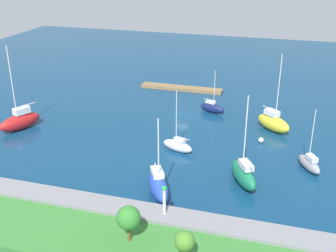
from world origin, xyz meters
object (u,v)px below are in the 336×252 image
Objects in this scene: pier_dock at (181,88)px; park_tree_east at (129,218)px; sailboat_red_lone_north at (20,121)px; mooring_buoy_white at (261,140)px; park_tree_midwest at (184,242)px; sailboat_gray_inner_mooring at (309,163)px; sailboat_yellow_mid_basin at (273,122)px; harbor_beacon at (164,198)px; sailboat_white_east_end at (178,145)px; sailboat_blue_lone_south at (158,185)px; sailboat_navy_along_channel at (212,108)px; sailboat_green_far_south at (244,174)px.

pier_dock is 4.46× the size of park_tree_east.
sailboat_red_lone_north is 17.11× the size of mooring_buoy_white.
sailboat_red_lone_north is at bearing -38.87° from park_tree_east.
sailboat_gray_inner_mooring is (-12.23, -25.72, -2.69)m from park_tree_midwest.
mooring_buoy_white is at bearing -64.67° from sailboat_yellow_mid_basin.
harbor_beacon is 0.37× the size of sailboat_white_east_end.
sailboat_gray_inner_mooring is 0.84× the size of sailboat_blue_lone_south.
sailboat_white_east_end is (1.03, -13.28, -0.48)m from sailboat_blue_lone_south.
sailboat_yellow_mid_basin reaches higher than harbor_beacon.
sailboat_gray_inner_mooring is 20.08m from sailboat_white_east_end.
harbor_beacon is 19.41m from sailboat_white_east_end.
sailboat_navy_along_channel is 26.03m from sailboat_gray_inner_mooring.
pier_dock is at bearing 161.69° from sailboat_blue_lone_south.
sailboat_navy_along_channel is (1.62, -37.36, -2.54)m from harbor_beacon.
sailboat_gray_inner_mooring is (-8.73, -7.02, -0.60)m from sailboat_green_far_south.
sailboat_green_far_south is (-40.66, 7.78, -0.05)m from sailboat_red_lone_north.
pier_dock is 1.46× the size of sailboat_green_far_south.
harbor_beacon is at bearing 83.74° from sailboat_red_lone_north.
sailboat_green_far_south reaches higher than sailboat_gray_inner_mooring.
park_tree_east is (2.35, 5.22, 0.29)m from harbor_beacon.
mooring_buoy_white is (-11.24, -31.26, -3.40)m from park_tree_east.
sailboat_white_east_end is at bearing -79.22° from harbor_beacon.
park_tree_east is at bearing 112.09° from sailboat_gray_inner_mooring.
park_tree_midwest is (-4.24, 7.07, 0.13)m from harbor_beacon.
harbor_beacon is 38.26m from sailboat_red_lone_north.
sailboat_yellow_mid_basin is 15.58× the size of mooring_buoy_white.
sailboat_gray_inner_mooring reaches higher than mooring_buoy_white.
sailboat_green_far_south is at bearing 85.48° from mooring_buoy_white.
sailboat_white_east_end reaches higher than park_tree_east.
sailboat_blue_lone_south is (-8.60, 43.89, 1.17)m from pier_dock.
sailboat_yellow_mid_basin is (-6.17, -38.88, -2.15)m from park_tree_midwest.
sailboat_navy_along_channel is at bearing 144.11° from sailboat_red_lone_north.
sailboat_yellow_mid_basin is at bearing -108.12° from harbor_beacon.
sailboat_gray_inner_mooring reaches higher than park_tree_east.
mooring_buoy_white is at bearing -131.73° from sailboat_white_east_end.
sailboat_blue_lone_south is 23.43m from mooring_buoy_white.
sailboat_blue_lone_south reaches higher than sailboat_navy_along_channel.
sailboat_red_lone_north is (30.56, -24.64, -2.21)m from park_tree_east.
sailboat_red_lone_north reaches higher than sailboat_navy_along_channel.
mooring_buoy_white is at bearing 16.12° from sailboat_gray_inner_mooring.
harbor_beacon is 0.44× the size of sailboat_navy_along_channel.
sailboat_yellow_mid_basin is at bearing -104.82° from mooring_buoy_white.
park_tree_midwest is 33.59m from mooring_buoy_white.
pier_dock is 1.35× the size of sailboat_yellow_mid_basin.
park_tree_east is at bearing 65.73° from harbor_beacon.
sailboat_green_far_south is at bearing -57.37° from sailboat_yellow_mid_basin.
park_tree_east is 0.33× the size of sailboat_green_far_south.
sailboat_green_far_south is 0.93× the size of sailboat_yellow_mid_basin.
sailboat_green_far_south is at bearing -100.61° from park_tree_midwest.
sailboat_blue_lone_south reaches higher than sailboat_white_east_end.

